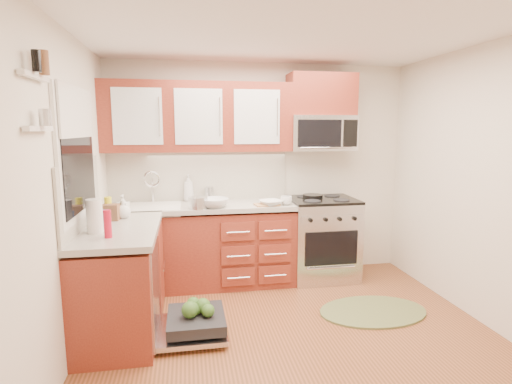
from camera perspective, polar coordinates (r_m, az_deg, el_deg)
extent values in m
plane|color=brown|center=(3.51, 6.11, -20.90)|extent=(3.50, 3.50, 0.00)
plane|color=white|center=(3.14, 6.94, 22.81)|extent=(3.50, 3.50, 0.00)
cube|color=silver|center=(4.78, 0.59, 3.02)|extent=(3.50, 0.04, 2.50)
cube|color=silver|center=(1.54, 25.48, -10.81)|extent=(3.50, 0.04, 2.50)
cube|color=silver|center=(3.09, -26.40, -1.21)|extent=(0.04, 3.50, 2.50)
cube|color=silver|center=(3.95, 31.65, 0.41)|extent=(0.04, 3.50, 2.50)
cube|color=maroon|center=(4.57, -7.80, -7.92)|extent=(2.05, 0.60, 0.85)
cube|color=maroon|center=(3.74, -18.67, -12.22)|extent=(0.60, 1.25, 0.85)
cube|color=#B4ADA5|center=(4.44, -7.92, -2.08)|extent=(2.07, 0.64, 0.05)
cube|color=#B4ADA5|center=(3.60, -18.89, -5.14)|extent=(0.64, 1.27, 0.05)
cube|color=#BAB7A7|center=(4.69, -8.13, 2.32)|extent=(2.05, 0.02, 0.57)
cube|color=#BAB7A7|center=(3.59, -23.79, -0.38)|extent=(0.02, 1.25, 0.57)
cube|color=maroon|center=(4.77, 9.29, 13.54)|extent=(0.76, 0.35, 0.47)
cube|color=white|center=(3.53, -24.19, 10.37)|extent=(0.02, 0.96, 0.40)
cube|color=white|center=(2.73, -29.10, 14.26)|extent=(0.04, 0.40, 0.03)
cube|color=white|center=(2.71, -28.61, 7.96)|extent=(0.04, 0.40, 0.03)
cylinder|color=black|center=(4.69, 8.10, -0.62)|extent=(0.25, 0.25, 0.04)
cylinder|color=silver|center=(4.21, -8.26, -1.52)|extent=(0.22, 0.22, 0.12)
cube|color=tan|center=(4.34, 1.58, -1.80)|extent=(0.28, 0.20, 0.02)
cylinder|color=silver|center=(4.64, -6.70, -0.28)|extent=(0.12, 0.12, 0.16)
cylinder|color=white|center=(3.44, -22.07, -3.20)|extent=(0.16, 0.16, 0.27)
cylinder|color=yellow|center=(3.93, -20.35, -2.13)|extent=(0.07, 0.07, 0.20)
cylinder|color=red|center=(3.25, -20.43, -4.30)|extent=(0.08, 0.08, 0.22)
cube|color=brown|center=(3.86, -20.04, -2.75)|extent=(0.16, 0.12, 0.15)
cube|color=#2356A7|center=(3.63, -20.91, -3.54)|extent=(0.10, 0.07, 0.14)
imported|color=#999999|center=(4.34, 2.12, -1.55)|extent=(0.30, 0.30, 0.06)
imported|color=#999999|center=(4.25, -5.99, -1.55)|extent=(0.31, 0.31, 0.10)
imported|color=#999999|center=(4.37, 4.35, -1.22)|extent=(0.16, 0.16, 0.10)
imported|color=#999999|center=(4.65, -9.63, 0.60)|extent=(0.14, 0.14, 0.31)
imported|color=#999999|center=(3.96, -18.48, -1.91)|extent=(0.12, 0.12, 0.21)
imported|color=#999999|center=(3.91, -18.47, -2.32)|extent=(0.17, 0.17, 0.17)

